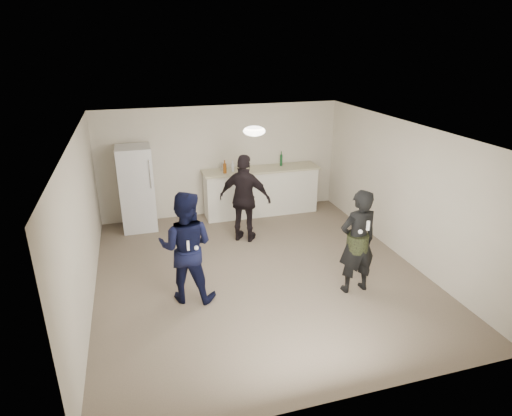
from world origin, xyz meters
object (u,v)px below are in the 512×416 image
object	(u,v)px
man	(186,247)
spectator	(245,199)
shaker	(222,167)
fridge	(137,188)
counter	(261,192)
woman	(357,242)

from	to	relation	value
man	spectator	xyz separation A→B (m)	(1.40, 1.79, 0.00)
spectator	shaker	bearing A→B (deg)	-52.24
fridge	shaker	size ratio (longest dim) A/B	10.59
counter	spectator	distance (m)	1.54
shaker	woman	xyz separation A→B (m)	(1.37, -3.75, -0.31)
fridge	man	size ratio (longest dim) A/B	1.01
counter	fridge	size ratio (longest dim) A/B	1.44
fridge	shaker	bearing A→B (deg)	6.17
shaker	man	distance (m)	3.47
man	woman	distance (m)	2.67
fridge	shaker	world-z (taller)	fridge
fridge	shaker	xyz separation A→B (m)	(1.88, 0.20, 0.28)
counter	spectator	world-z (taller)	spectator
counter	woman	bearing A→B (deg)	-82.38
fridge	man	bearing A→B (deg)	-78.16
woman	spectator	distance (m)	2.62
fridge	woman	world-z (taller)	fridge
shaker	man	world-z (taller)	man
counter	shaker	distance (m)	1.11
shaker	man	size ratio (longest dim) A/B	0.10
fridge	man	world-z (taller)	fridge
counter	woman	xyz separation A→B (m)	(0.48, -3.62, 0.34)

